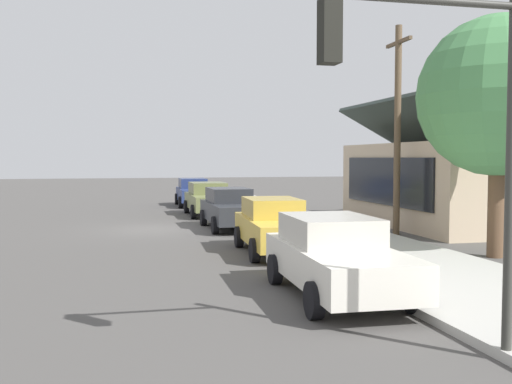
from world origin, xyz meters
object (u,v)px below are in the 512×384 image
at_px(car_charcoal, 230,208).
at_px(car_olive, 209,199).
at_px(car_navy, 193,192).
at_px(traffic_light_main, 441,104).
at_px(car_mustard, 274,225).
at_px(fire_hydrant_red, 364,253).
at_px(car_ivory, 335,256).
at_px(shade_tree, 498,97).
at_px(utility_pole_wooden, 397,126).

bearing_deg(car_charcoal, car_olive, 179.53).
height_order(car_navy, traffic_light_main, traffic_light_main).
relative_size(car_mustard, fire_hydrant_red, 6.36).
xyz_separation_m(car_ivory, shade_tree, (-3.34, 6.02, 3.67)).
bearing_deg(fire_hydrant_red, car_ivory, -36.62).
xyz_separation_m(car_navy, fire_hydrant_red, (20.92, 1.56, -0.32)).
bearing_deg(car_charcoal, car_navy, 179.57).
xyz_separation_m(car_charcoal, traffic_light_main, (15.76, -0.16, 2.68)).
height_order(utility_pole_wooden, fire_hydrant_red, utility_pole_wooden).
distance_m(utility_pole_wooden, fire_hydrant_red, 8.25).
distance_m(car_navy, traffic_light_main, 27.23).
distance_m(car_navy, car_ivory, 22.97).
height_order(car_ivory, shade_tree, shade_tree).
bearing_deg(car_mustard, car_ivory, 0.79).
bearing_deg(car_olive, car_ivory, -0.00).
relative_size(car_olive, car_charcoal, 1.03).
relative_size(car_charcoal, fire_hydrant_red, 6.38).
bearing_deg(car_charcoal, car_ivory, -0.83).
bearing_deg(car_ivory, car_charcoal, -178.67).
relative_size(car_ivory, shade_tree, 0.70).
distance_m(car_charcoal, fire_hydrant_red, 9.70).
height_order(car_charcoal, fire_hydrant_red, car_charcoal).
xyz_separation_m(car_ivory, utility_pole_wooden, (-8.39, 5.52, 3.11)).
xyz_separation_m(utility_pole_wooden, fire_hydrant_red, (6.34, -4.00, -3.43)).
xyz_separation_m(shade_tree, traffic_light_main, (7.47, -6.16, -0.99)).
xyz_separation_m(car_charcoal, shade_tree, (8.28, 6.00, 3.67)).
xyz_separation_m(car_navy, traffic_light_main, (27.10, -0.09, 2.68)).
height_order(car_navy, car_olive, same).
distance_m(car_ivory, utility_pole_wooden, 10.51).
xyz_separation_m(car_olive, car_mustard, (11.70, 0.19, -0.00)).
height_order(car_navy, car_ivory, same).
distance_m(car_olive, shade_tree, 15.54).
bearing_deg(utility_pole_wooden, shade_tree, 5.63).
bearing_deg(car_navy, fire_hydrant_red, 5.52).
bearing_deg(shade_tree, utility_pole_wooden, -174.37).
bearing_deg(fire_hydrant_red, car_charcoal, -171.09).
xyz_separation_m(car_mustard, utility_pole_wooden, (-2.91, 5.33, 3.12)).
relative_size(car_navy, traffic_light_main, 0.86).
bearing_deg(car_navy, car_olive, 1.60).
height_order(shade_tree, utility_pole_wooden, utility_pole_wooden).
xyz_separation_m(car_navy, car_olive, (5.78, 0.04, 0.00)).
height_order(car_navy, car_charcoal, same).
height_order(car_olive, car_ivory, same).
bearing_deg(car_charcoal, utility_pole_wooden, 58.81).
bearing_deg(car_olive, shade_tree, 23.49).
distance_m(car_navy, shade_tree, 20.87).
bearing_deg(car_mustard, car_olive, -176.32).
bearing_deg(car_olive, car_charcoal, 0.25).
bearing_deg(traffic_light_main, car_mustard, 178.07).
bearing_deg(traffic_light_main, fire_hydrant_red, 164.96).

